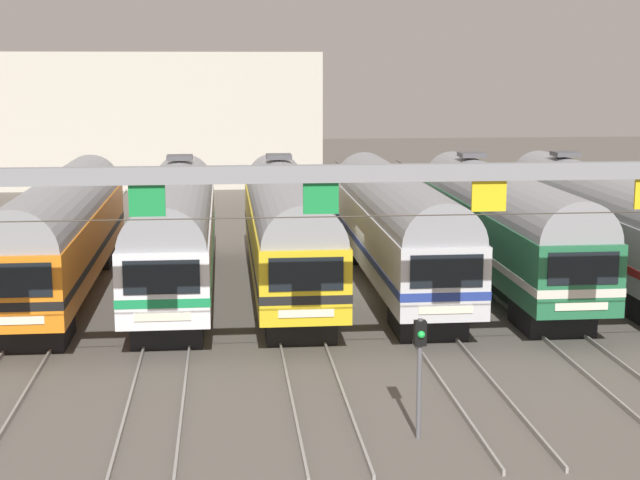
# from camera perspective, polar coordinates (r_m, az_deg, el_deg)

# --- Properties ---
(ground_plane) EXTENTS (160.00, 160.00, 0.00)m
(ground_plane) POSITION_cam_1_polar(r_m,az_deg,el_deg) (39.01, 1.24, -3.01)
(ground_plane) COLOR #5B564F
(track_bed) EXTENTS (23.17, 70.00, 0.15)m
(track_bed) POSITION_cam_1_polar(r_m,az_deg,el_deg) (55.59, -0.86, 1.08)
(track_bed) COLOR gray
(track_bed) RESTS_ON ground
(commuter_train_orange) EXTENTS (2.88, 18.06, 4.77)m
(commuter_train_orange) POSITION_cam_1_polar(r_m,az_deg,el_deg) (38.71, -14.87, 0.60)
(commuter_train_orange) COLOR orange
(commuter_train_orange) RESTS_ON ground
(commuter_train_white) EXTENTS (2.88, 18.06, 5.05)m
(commuter_train_white) POSITION_cam_1_polar(r_m,az_deg,el_deg) (38.25, -8.45, 0.72)
(commuter_train_white) COLOR white
(commuter_train_white) RESTS_ON ground
(commuter_train_yellow) EXTENTS (2.88, 18.06, 5.05)m
(commuter_train_yellow) POSITION_cam_1_polar(r_m,az_deg,el_deg) (38.28, -1.96, 0.84)
(commuter_train_yellow) COLOR gold
(commuter_train_yellow) RESTS_ON ground
(commuter_train_silver) EXTENTS (2.88, 18.06, 4.77)m
(commuter_train_silver) POSITION_cam_1_polar(r_m,az_deg,el_deg) (38.79, 4.43, 0.93)
(commuter_train_silver) COLOR silver
(commuter_train_silver) RESTS_ON ground
(commuter_train_green) EXTENTS (2.88, 18.06, 5.05)m
(commuter_train_green) POSITION_cam_1_polar(r_m,az_deg,el_deg) (39.78, 10.59, 1.02)
(commuter_train_green) COLOR #236B42
(commuter_train_green) RESTS_ON ground
(commuter_train_stainless) EXTENTS (2.88, 18.06, 5.05)m
(commuter_train_stainless) POSITION_cam_1_polar(r_m,az_deg,el_deg) (41.20, 16.39, 1.10)
(commuter_train_stainless) COLOR #B2B5BA
(commuter_train_stainless) RESTS_ON ground
(catenary_gantry) EXTENTS (26.90, 0.44, 6.97)m
(catenary_gantry) POSITION_cam_1_polar(r_m,az_deg,el_deg) (24.88, 5.02, 1.94)
(catenary_gantry) COLOR gray
(catenary_gantry) RESTS_ON ground
(yard_signal_mast) EXTENTS (0.28, 0.35, 3.00)m
(yard_signal_mast) POSITION_cam_1_polar(r_m,az_deg,el_deg) (23.54, 5.86, -6.75)
(yard_signal_mast) COLOR #59595E
(yard_signal_mast) RESTS_ON ground
(maintenance_building) EXTENTS (27.37, 10.00, 9.80)m
(maintenance_building) POSITION_cam_1_polar(r_m,az_deg,el_deg) (75.56, -10.69, 7.02)
(maintenance_building) COLOR beige
(maintenance_building) RESTS_ON ground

